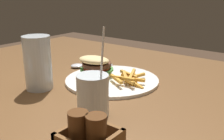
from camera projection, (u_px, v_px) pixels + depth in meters
dining_table at (46, 122)px, 0.81m from camera, size 1.36×1.41×0.72m
meal_plate_near at (106, 74)px, 0.89m from camera, size 0.31×0.31×0.09m
beer_glass at (38, 64)px, 0.80m from camera, size 0.08×0.08×0.17m
juice_glass at (93, 97)px, 0.64m from camera, size 0.08×0.08×0.22m
spoon at (80, 66)px, 1.04m from camera, size 0.12×0.15×0.01m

